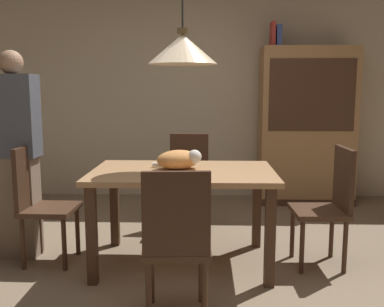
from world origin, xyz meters
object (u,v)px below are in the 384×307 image
Objects in this scene: person_standing at (16,155)px; chair_right_side at (329,201)px; hutch_bookcase at (306,129)px; pendant_lamp at (183,49)px; book_red_tall at (273,34)px; chair_far_back at (188,177)px; chair_left_side at (40,199)px; cat_sleeping at (180,159)px; dining_table at (183,183)px; chair_near_front at (176,239)px; book_blue_wide at (278,36)px.

chair_right_side is at bearing -2.95° from person_standing.
chair_right_side is 1.99m from hutch_bookcase.
book_red_tall is (0.95, 1.94, 0.33)m from pendant_lamp.
chair_far_back is 0.50× the size of hutch_bookcase.
chair_left_side is 2.28× the size of cat_sleeping.
chair_far_back is at bearing 28.91° from person_standing.
chair_left_side is 3.32× the size of book_red_tall.
dining_table is 1.51× the size of chair_far_back.
cat_sleeping is 1.46× the size of book_red_tall.
chair_left_side is 1.00× the size of chair_near_front.
chair_left_side is (-1.13, 0.00, -0.14)m from dining_table.
chair_right_side is (1.12, -0.88, 0.00)m from chair_far_back.
cat_sleeping is 0.24× the size of person_standing.
chair_left_side is 0.72× the size of pendant_lamp.
book_red_tall is (0.94, 2.82, 1.48)m from chair_near_front.
book_red_tall reaches higher than chair_near_front.
book_blue_wide is (1.00, 1.06, 1.46)m from chair_far_back.
book_red_tall is at bearing 38.28° from person_standing.
chair_near_front is 3.33m from book_blue_wide.
chair_left_side is (-2.26, -0.00, 0.00)m from chair_right_side.
dining_table is 5.00× the size of book_red_tall.
chair_left_side is at bearing -142.30° from chair_far_back.
chair_far_back and chair_right_side have the same top height.
cat_sleeping is (-1.16, 0.04, 0.32)m from chair_right_side.
chair_near_front is at bearing -89.64° from dining_table.
book_blue_wide is 3.18m from person_standing.
person_standing is at bearing -151.09° from chair_far_back.
pendant_lamp is (-1.13, -0.00, 1.15)m from chair_right_side.
book_blue_wide is (1.01, 1.94, 0.31)m from pendant_lamp.
person_standing is at bearing 176.27° from cat_sleeping.
dining_table is 0.76× the size of hutch_bookcase.
chair_near_front is (0.01, -0.88, -0.14)m from dining_table.
pendant_lamp is at bearing -90.34° from chair_far_back.
hutch_bookcase is at bearing 64.07° from chair_near_front.
book_red_tall is (0.94, 1.06, 1.48)m from chair_far_back.
chair_right_side is 1.00× the size of chair_left_side.
chair_right_side and chair_left_side have the same top height.
book_blue_wide is (2.14, 1.94, 1.46)m from chair_left_side.
chair_far_back is (0.01, 0.88, -0.14)m from dining_table.
chair_left_side is 0.56× the size of person_standing.
book_blue_wide reaches higher than chair_right_side.
book_blue_wide reaches higher than chair_left_side.
chair_right_side is 1.61m from pendant_lamp.
person_standing is at bearing -142.48° from book_blue_wide.
chair_far_back is 2.28× the size of cat_sleeping.
pendant_lamp reaches higher than chair_far_back.
cat_sleeping is 2.45m from book_blue_wide.
chair_right_side is at bearing 0.00° from chair_left_side.
hutch_bookcase is (0.25, 1.94, 0.38)m from chair_right_side.
cat_sleeping is (-0.03, 0.04, 0.18)m from dining_table.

